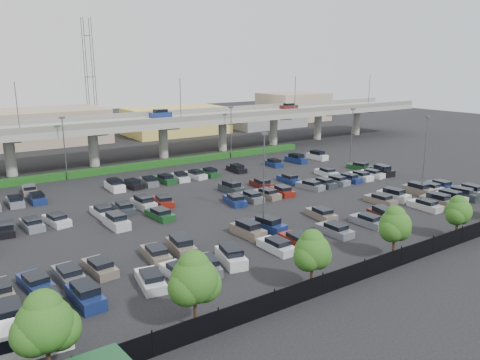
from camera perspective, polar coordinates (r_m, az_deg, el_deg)
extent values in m
plane|color=black|center=(65.92, -1.32, -2.27)|extent=(280.00, 280.00, 0.00)
cube|color=gray|center=(92.51, -12.25, 6.74)|extent=(150.00, 13.00, 1.10)
cube|color=slate|center=(86.65, -10.71, 7.04)|extent=(150.00, 0.50, 1.00)
cube|color=slate|center=(98.18, -13.68, 7.68)|extent=(150.00, 0.50, 1.00)
cylinder|color=gray|center=(87.25, -26.23, 2.58)|extent=(1.80, 1.80, 6.70)
cube|color=slate|center=(86.76, -26.45, 4.62)|extent=(2.60, 9.75, 0.50)
cylinder|color=gray|center=(90.14, -17.43, 3.71)|extent=(1.80, 1.80, 6.70)
cube|color=slate|center=(89.66, -17.57, 5.69)|extent=(2.60, 9.75, 0.50)
cylinder|color=gray|center=(95.02, -9.33, 4.68)|extent=(1.80, 1.80, 6.70)
cube|color=slate|center=(94.56, -9.41, 6.56)|extent=(2.60, 9.75, 0.50)
cylinder|color=gray|center=(101.60, -2.14, 5.46)|extent=(1.80, 1.80, 6.70)
cube|color=slate|center=(101.18, -2.15, 7.22)|extent=(2.60, 9.75, 0.50)
cylinder|color=gray|center=(109.59, 4.11, 6.06)|extent=(1.80, 1.80, 6.70)
cube|color=slate|center=(109.20, 4.14, 7.70)|extent=(2.60, 9.75, 0.50)
cylinder|color=gray|center=(118.70, 9.46, 6.52)|extent=(1.80, 1.80, 6.70)
cube|color=slate|center=(118.34, 9.53, 8.03)|extent=(2.60, 9.75, 0.50)
cylinder|color=gray|center=(128.69, 14.03, 6.87)|extent=(1.80, 1.80, 6.70)
cube|color=slate|center=(128.36, 14.11, 8.26)|extent=(2.60, 9.75, 0.50)
cube|color=navy|center=(97.47, -9.67, 7.85)|extent=(4.40, 1.82, 1.05)
cube|color=black|center=(97.39, -9.69, 8.33)|extent=(2.60, 1.60, 0.65)
cube|color=#4A1813|center=(115.75, 5.98, 8.87)|extent=(4.40, 1.82, 0.82)
cube|color=black|center=(115.69, 5.99, 9.18)|extent=(2.30, 1.60, 0.50)
cylinder|color=#4B4C51|center=(80.31, -25.52, 7.90)|extent=(0.14, 0.14, 8.00)
cylinder|color=#4B4C51|center=(89.00, -7.27, 9.61)|extent=(0.14, 0.14, 8.00)
cylinder|color=#4B4C51|center=(104.69, 6.73, 10.28)|extent=(0.14, 0.14, 8.00)
cylinder|color=#4B4C51|center=(121.71, 15.46, 10.39)|extent=(0.14, 0.14, 8.00)
cube|color=#143E12|center=(87.23, -10.28, 1.93)|extent=(66.00, 1.60, 1.10)
cube|color=black|center=(46.03, 18.22, -9.21)|extent=(70.00, 0.06, 1.80)
cylinder|color=black|center=(32.35, -10.64, -19.02)|extent=(0.10, 0.10, 2.00)
cylinder|color=black|center=(34.27, -2.64, -16.73)|extent=(0.10, 0.10, 2.00)
cylinder|color=black|center=(36.77, 4.23, -14.46)|extent=(0.10, 0.10, 2.00)
cylinder|color=black|center=(39.75, 10.03, -12.35)|extent=(0.10, 0.10, 2.00)
cylinder|color=black|center=(43.10, 14.90, -10.45)|extent=(0.10, 0.10, 2.00)
cylinder|color=black|center=(46.75, 18.99, -8.78)|extent=(0.10, 0.10, 2.00)
cylinder|color=black|center=(50.62, 22.45, -7.32)|extent=(0.10, 0.10, 2.00)
cylinder|color=black|center=(54.69, 25.38, -6.06)|extent=(0.10, 0.10, 2.00)
sphere|color=#205115|center=(30.74, -22.71, -15.91)|extent=(3.37, 3.37, 3.37)
sphere|color=#205115|center=(31.24, -21.18, -16.52)|extent=(2.65, 2.65, 2.65)
sphere|color=#205115|center=(30.76, -23.87, -16.78)|extent=(2.65, 2.65, 2.65)
sphere|color=#205115|center=(30.40, -22.86, -14.20)|extent=(2.29, 2.29, 2.29)
cylinder|color=#332316|center=(34.96, -5.48, -15.94)|extent=(0.26, 0.26, 2.18)
sphere|color=#205115|center=(33.71, -5.59, -12.01)|extent=(3.39, 3.39, 3.39)
sphere|color=#205115|center=(34.40, -4.47, -12.55)|extent=(2.67, 2.67, 2.67)
sphere|color=#205115|center=(33.53, -6.53, -12.88)|extent=(2.67, 2.67, 2.67)
sphere|color=#205115|center=(33.41, -5.67, -10.42)|extent=(2.30, 2.30, 2.30)
cylinder|color=#332316|center=(40.61, 8.70, -11.73)|extent=(0.26, 0.26, 1.96)
sphere|color=#205115|center=(39.63, 8.83, -8.61)|extent=(3.04, 3.04, 3.04)
sphere|color=#205115|center=(40.36, 9.45, -9.04)|extent=(2.39, 2.39, 2.39)
sphere|color=#205115|center=(39.33, 8.25, -9.29)|extent=(2.39, 2.39, 2.39)
sphere|color=#205115|center=(39.42, 8.80, -7.38)|extent=(2.06, 2.06, 2.06)
cylinder|color=#332316|center=(48.38, 18.19, -7.94)|extent=(0.26, 0.26, 1.97)
sphere|color=#205115|center=(47.56, 18.41, -5.25)|extent=(3.07, 3.07, 3.07)
sphere|color=#205115|center=(48.34, 18.78, -5.66)|extent=(2.41, 2.41, 2.41)
sphere|color=#205115|center=(47.17, 18.00, -5.80)|extent=(2.41, 2.41, 2.41)
sphere|color=#205115|center=(47.39, 18.40, -4.20)|extent=(2.08, 2.08, 2.08)
cylinder|color=#332316|center=(56.10, 24.86, -5.62)|extent=(0.26, 0.26, 1.80)
sphere|color=#205115|center=(55.44, 25.09, -3.48)|extent=(2.79, 2.79, 2.79)
sphere|color=#205115|center=(56.17, 25.30, -3.82)|extent=(2.19, 2.19, 2.19)
sphere|color=#205115|center=(55.03, 24.84, -3.90)|extent=(2.19, 2.19, 2.19)
sphere|color=#205115|center=(55.32, 25.09, -2.66)|extent=(1.89, 1.89, 1.89)
cube|color=white|center=(35.20, -25.45, -17.38)|extent=(6.76, 2.75, 1.93)
cube|color=black|center=(34.98, -25.53, -16.73)|extent=(5.85, 2.73, 0.87)
cube|color=white|center=(34.68, -25.64, -15.86)|extent=(6.86, 2.85, 0.23)
cube|color=#2B3237|center=(39.21, -26.27, -14.85)|extent=(1.98, 4.46, 1.05)
cube|color=black|center=(38.84, -26.40, -13.79)|extent=(1.70, 2.66, 0.65)
cube|color=#194720|center=(39.54, -22.23, -14.17)|extent=(1.92, 4.44, 1.05)
cube|color=black|center=(39.17, -22.34, -13.10)|extent=(1.66, 2.64, 0.65)
cube|color=navy|center=(40.05, -18.29, -13.43)|extent=(2.11, 4.51, 1.05)
cube|color=black|center=(39.69, -18.38, -12.38)|extent=(1.77, 2.70, 0.65)
cube|color=silver|center=(41.65, -10.86, -12.00)|extent=(2.51, 4.64, 0.82)
cube|color=black|center=(41.21, -10.79, -11.32)|extent=(1.95, 2.53, 0.50)
cube|color=silver|center=(42.67, -7.41, -11.20)|extent=(2.09, 4.50, 0.82)
cube|color=black|center=(42.24, -7.32, -10.52)|extent=(1.74, 2.39, 0.50)
cube|color=#575B5F|center=(43.84, -4.16, -10.40)|extent=(2.70, 4.68, 0.82)
cube|color=black|center=(43.43, -4.04, -9.73)|extent=(2.05, 2.59, 0.50)
cube|color=white|center=(45.10, -1.09, -9.48)|extent=(2.73, 4.69, 1.05)
cube|color=black|center=(44.78, -1.10, -8.51)|extent=(2.13, 2.89, 0.65)
cube|color=silver|center=(48.13, 4.45, -8.11)|extent=(1.88, 4.42, 0.82)
cube|color=black|center=(47.75, 4.62, -7.48)|extent=(1.63, 2.32, 0.50)
cube|color=maroon|center=(49.78, 6.95, -7.40)|extent=(2.14, 4.52, 0.82)
cube|color=black|center=(49.41, 7.13, -6.79)|extent=(1.76, 2.41, 0.50)
cube|color=slate|center=(53.35, 11.44, -6.09)|extent=(1.85, 4.41, 0.82)
cube|color=black|center=(53.01, 11.63, -5.51)|extent=(1.62, 2.31, 0.50)
cube|color=slate|center=(57.23, 15.33, -4.92)|extent=(1.91, 4.44, 0.82)
cube|color=black|center=(56.92, 15.52, -4.37)|extent=(1.65, 2.33, 0.50)
cube|color=#4A1813|center=(59.23, 17.08, -4.28)|extent=(2.76, 4.70, 1.05)
cube|color=black|center=(58.99, 17.14, -3.53)|extent=(2.15, 2.89, 0.65)
cube|color=silver|center=(65.69, 21.63, -2.98)|extent=(1.91, 4.44, 0.82)
cube|color=black|center=(65.42, 21.82, -2.49)|extent=(1.65, 2.33, 0.50)
cube|color=#726759|center=(67.89, 22.95, -2.47)|extent=(2.13, 4.52, 1.05)
cube|color=black|center=(67.68, 23.02, -1.80)|extent=(1.78, 2.71, 0.65)
cube|color=silver|center=(70.16, 24.19, -2.08)|extent=(1.91, 4.44, 1.05)
cube|color=black|center=(69.95, 24.26, -1.44)|extent=(1.65, 2.63, 0.65)
cube|color=#2B3237|center=(72.46, 25.35, -1.72)|extent=(2.63, 4.67, 1.05)
cube|color=black|center=(72.26, 25.41, -1.09)|extent=(2.07, 2.86, 0.65)
cube|color=white|center=(74.79, 26.43, -1.38)|extent=(2.22, 4.55, 1.05)
cube|color=black|center=(74.59, 26.50, -0.77)|extent=(1.83, 2.74, 0.65)
cube|color=#726759|center=(43.74, -27.25, -12.08)|extent=(1.88, 4.43, 0.82)
cube|color=navy|center=(44.04, -23.65, -11.51)|extent=(2.44, 4.62, 0.82)
cube|color=black|center=(43.60, -23.68, -10.86)|extent=(1.92, 2.51, 0.50)
cube|color=#575B5F|center=(44.49, -20.13, -10.89)|extent=(2.05, 4.49, 0.82)
cube|color=black|center=(44.06, -20.13, -10.24)|extent=(1.72, 2.38, 0.50)
cube|color=#726759|center=(45.12, -16.70, -10.26)|extent=(2.18, 4.54, 0.82)
cube|color=black|center=(44.69, -16.68, -9.61)|extent=(1.79, 2.43, 0.50)
cube|color=#726759|center=(46.82, -10.22, -8.95)|extent=(2.17, 4.53, 0.82)
cube|color=black|center=(46.41, -10.15, -8.31)|extent=(1.78, 2.42, 0.50)
cube|color=#726759|center=(47.85, -7.20, -8.16)|extent=(2.31, 4.58, 1.05)
cube|color=black|center=(47.55, -7.23, -7.25)|extent=(1.89, 2.77, 0.65)
cube|color=#726759|center=(51.80, 0.99, -6.28)|extent=(2.13, 4.52, 1.05)
cube|color=black|center=(51.53, 1.00, -5.43)|extent=(1.78, 2.71, 0.65)
cube|color=navy|center=(53.34, 3.42, -5.70)|extent=(2.56, 4.65, 1.05)
cube|color=black|center=(53.07, 3.43, -4.86)|extent=(2.03, 2.84, 0.65)
cube|color=#726759|center=(58.53, 9.86, -4.19)|extent=(2.33, 4.59, 0.82)
cube|color=black|center=(58.20, 10.02, -3.65)|extent=(1.86, 2.47, 0.50)
cube|color=#726759|center=(66.37, 16.74, -2.40)|extent=(2.01, 4.48, 0.82)
cube|color=black|center=(66.08, 16.91, -1.92)|extent=(1.70, 2.37, 0.50)
cube|color=silver|center=(68.43, 18.21, -1.92)|extent=(2.33, 4.58, 1.05)
cube|color=black|center=(68.22, 18.26, -1.26)|extent=(1.90, 2.77, 0.65)
cube|color=#726759|center=(72.76, 20.87, -1.21)|extent=(1.85, 4.41, 1.05)
cube|color=black|center=(72.56, 20.93, -0.59)|extent=(1.62, 2.61, 0.65)
cube|color=white|center=(75.01, 22.08, -0.98)|extent=(1.95, 4.45, 0.82)
cube|color=black|center=(74.75, 22.25, -0.54)|extent=(1.67, 2.35, 0.50)
cube|color=navy|center=(77.26, 23.23, -0.67)|extent=(2.28, 4.57, 0.82)
cube|color=black|center=(77.01, 23.40, -0.25)|extent=(1.84, 2.46, 0.50)
cube|color=silver|center=(56.41, -14.83, -5.04)|extent=(2.00, 4.47, 1.05)
cube|color=black|center=(56.16, -14.89, -4.25)|extent=(1.71, 2.66, 0.65)
cube|color=#194720|center=(58.34, -9.73, -4.25)|extent=(2.28, 4.57, 0.82)
cube|color=black|center=(57.98, -9.68, -3.71)|extent=(1.84, 2.46, 0.50)
cube|color=navy|center=(63.41, -0.67, -2.55)|extent=(2.62, 4.66, 0.82)
cube|color=black|center=(63.07, -0.57, -2.04)|extent=(2.01, 2.56, 0.50)
cube|color=#575B5F|center=(64.90, 1.36, -2.16)|extent=(2.06, 4.49, 0.82)
cube|color=black|center=(64.57, 1.47, -1.66)|extent=(1.73, 2.39, 0.50)
cube|color=#726759|center=(66.48, 3.29, -1.78)|extent=(2.09, 4.50, 0.82)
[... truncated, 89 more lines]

